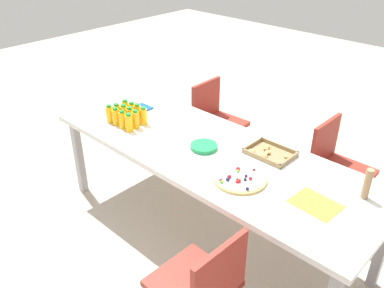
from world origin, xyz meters
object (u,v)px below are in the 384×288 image
at_px(juice_bottle_0, 110,114).
at_px(fruit_pizza, 240,178).
at_px(chair_far_right, 336,164).
at_px(juice_bottle_5, 124,114).
at_px(juice_bottle_11, 143,116).
at_px(cardboard_tube, 367,184).
at_px(chair_near_right, 202,284).
at_px(snack_tray, 269,153).
at_px(party_table, 208,156).
at_px(juice_bottle_9, 132,111).
at_px(juice_bottle_1, 116,117).
at_px(juice_bottle_2, 122,120).
at_px(juice_bottle_8, 125,109).
at_px(juice_bottle_10, 137,113).
at_px(juice_bottle_7, 136,120).
at_px(napkin_stack, 141,108).
at_px(plate_stack, 204,147).
at_px(juice_bottle_3, 129,123).
at_px(juice_bottle_6, 130,116).
at_px(chair_far_left, 215,117).
at_px(juice_bottle_4, 117,112).
at_px(paper_folder, 315,204).

xyz_separation_m(juice_bottle_0, fruit_pizza, (1.23, 0.07, -0.06)).
bearing_deg(juice_bottle_0, chair_far_right, 36.01).
xyz_separation_m(juice_bottle_5, juice_bottle_11, (0.14, 0.08, -0.00)).
height_order(juice_bottle_0, cardboard_tube, cardboard_tube).
distance_m(chair_near_right, snack_tray, 1.05).
bearing_deg(party_table, juice_bottle_0, -165.45).
bearing_deg(party_table, chair_far_right, 54.35).
height_order(juice_bottle_5, snack_tray, juice_bottle_5).
bearing_deg(juice_bottle_9, juice_bottle_5, -90.91).
height_order(juice_bottle_1, snack_tray, juice_bottle_1).
relative_size(juice_bottle_2, fruit_pizza, 0.44).
relative_size(juice_bottle_1, juice_bottle_8, 1.01).
bearing_deg(juice_bottle_10, fruit_pizza, -4.81).
bearing_deg(juice_bottle_10, juice_bottle_9, 176.25).
xyz_separation_m(juice_bottle_0, juice_bottle_8, (0.00, 0.15, -0.00)).
distance_m(juice_bottle_7, napkin_stack, 0.35).
relative_size(juice_bottle_7, plate_stack, 0.78).
xyz_separation_m(fruit_pizza, snack_tray, (-0.04, 0.38, -0.00)).
bearing_deg(party_table, juice_bottle_8, -175.56).
height_order(juice_bottle_1, napkin_stack, juice_bottle_1).
xyz_separation_m(juice_bottle_0, juice_bottle_3, (0.23, 0.01, -0.00)).
distance_m(juice_bottle_5, juice_bottle_6, 0.07).
relative_size(chair_far_left, juice_bottle_1, 5.77).
bearing_deg(chair_far_left, juice_bottle_11, -2.01).
bearing_deg(juice_bottle_8, juice_bottle_4, -96.81).
relative_size(cardboard_tube, paper_folder, 0.74).
distance_m(juice_bottle_1, fruit_pizza, 1.16).
distance_m(juice_bottle_10, fruit_pizza, 1.09).
height_order(juice_bottle_1, juice_bottle_8, juice_bottle_1).
bearing_deg(juice_bottle_8, cardboard_tube, 8.14).
xyz_separation_m(juice_bottle_6, juice_bottle_9, (-0.07, 0.08, -0.00)).
xyz_separation_m(juice_bottle_1, plate_stack, (0.74, 0.19, -0.05)).
distance_m(juice_bottle_8, juice_bottle_9, 0.08).
xyz_separation_m(juice_bottle_9, juice_bottle_10, (0.07, -0.00, 0.00)).
bearing_deg(juice_bottle_5, fruit_pizza, -0.71).
bearing_deg(juice_bottle_5, juice_bottle_3, -24.99).
height_order(juice_bottle_1, juice_bottle_11, juice_bottle_11).
relative_size(juice_bottle_8, napkin_stack, 0.95).
relative_size(juice_bottle_7, juice_bottle_8, 1.04).
bearing_deg(juice_bottle_4, juice_bottle_3, -15.82).
height_order(juice_bottle_4, napkin_stack, juice_bottle_4).
bearing_deg(cardboard_tube, juice_bottle_7, -168.25).
bearing_deg(plate_stack, juice_bottle_6, -170.22).
bearing_deg(party_table, juice_bottle_1, -164.66).
relative_size(juice_bottle_1, paper_folder, 0.55).
bearing_deg(fruit_pizza, napkin_stack, 168.15).
relative_size(juice_bottle_9, fruit_pizza, 0.42).
xyz_separation_m(juice_bottle_2, plate_stack, (0.66, 0.19, -0.05)).
relative_size(juice_bottle_4, juice_bottle_8, 0.93).
distance_m(juice_bottle_4, juice_bottle_6, 0.15).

